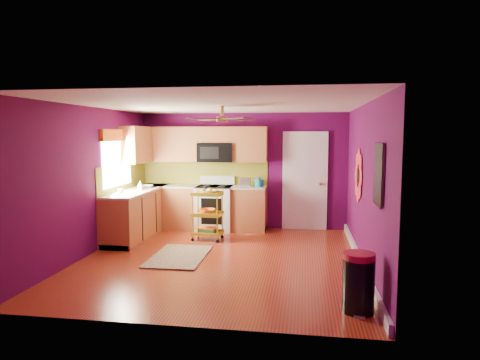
# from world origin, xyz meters

# --- Properties ---
(ground) EXTENTS (5.00, 5.00, 0.00)m
(ground) POSITION_xyz_m (0.00, 0.00, 0.00)
(ground) COLOR maroon
(ground) RESTS_ON ground
(room_envelope) EXTENTS (4.54, 5.04, 2.52)m
(room_envelope) POSITION_xyz_m (0.03, 0.00, 1.63)
(room_envelope) COLOR #510946
(room_envelope) RESTS_ON ground
(lower_cabinets) EXTENTS (2.81, 2.31, 0.94)m
(lower_cabinets) POSITION_xyz_m (-1.35, 1.82, 0.43)
(lower_cabinets) COLOR #984F29
(lower_cabinets) RESTS_ON ground
(electric_range) EXTENTS (0.76, 0.66, 1.13)m
(electric_range) POSITION_xyz_m (-0.55, 2.17, 0.48)
(electric_range) COLOR white
(electric_range) RESTS_ON ground
(upper_cabinetry) EXTENTS (2.80, 2.30, 1.26)m
(upper_cabinetry) POSITION_xyz_m (-1.24, 2.17, 1.80)
(upper_cabinetry) COLOR #984F29
(upper_cabinetry) RESTS_ON ground
(left_window) EXTENTS (0.08, 1.35, 1.08)m
(left_window) POSITION_xyz_m (-2.22, 1.05, 1.74)
(left_window) COLOR white
(left_window) RESTS_ON ground
(panel_door) EXTENTS (0.95, 0.11, 2.15)m
(panel_door) POSITION_xyz_m (1.35, 2.47, 1.02)
(panel_door) COLOR white
(panel_door) RESTS_ON ground
(right_wall_art) EXTENTS (0.04, 2.74, 1.04)m
(right_wall_art) POSITION_xyz_m (2.23, -0.34, 1.44)
(right_wall_art) COLOR black
(right_wall_art) RESTS_ON ground
(ceiling_fan) EXTENTS (1.01, 1.01, 0.26)m
(ceiling_fan) POSITION_xyz_m (0.00, 0.20, 2.29)
(ceiling_fan) COLOR #BF8C3F
(ceiling_fan) RESTS_ON ground
(shag_rug) EXTENTS (0.88, 1.42, 0.02)m
(shag_rug) POSITION_xyz_m (-0.71, 0.02, 0.01)
(shag_rug) COLOR #311E10
(shag_rug) RESTS_ON ground
(rolling_cart) EXTENTS (0.59, 0.45, 1.01)m
(rolling_cart) POSITION_xyz_m (-0.50, 1.25, 0.52)
(rolling_cart) COLOR gold
(rolling_cart) RESTS_ON ground
(trash_can) EXTENTS (0.44, 0.45, 0.69)m
(trash_can) POSITION_xyz_m (1.97, -1.83, 0.35)
(trash_can) COLOR black
(trash_can) RESTS_ON ground
(teal_kettle) EXTENTS (0.18, 0.18, 0.21)m
(teal_kettle) POSITION_xyz_m (0.40, 2.18, 1.02)
(teal_kettle) COLOR #136F91
(teal_kettle) RESTS_ON lower_cabinets
(toaster) EXTENTS (0.22, 0.15, 0.18)m
(toaster) POSITION_xyz_m (0.10, 2.23, 1.03)
(toaster) COLOR beige
(toaster) RESTS_ON lower_cabinets
(soap_bottle_a) EXTENTS (0.08, 0.08, 0.17)m
(soap_bottle_a) POSITION_xyz_m (-1.88, 1.32, 1.03)
(soap_bottle_a) COLOR #EA3F72
(soap_bottle_a) RESTS_ON lower_cabinets
(soap_bottle_b) EXTENTS (0.13, 0.13, 0.16)m
(soap_bottle_b) POSITION_xyz_m (-1.94, 1.47, 1.02)
(soap_bottle_b) COLOR white
(soap_bottle_b) RESTS_ON lower_cabinets
(counter_dish) EXTENTS (0.23, 0.23, 0.06)m
(counter_dish) POSITION_xyz_m (-1.87, 1.67, 0.97)
(counter_dish) COLOR white
(counter_dish) RESTS_ON lower_cabinets
(counter_cup) EXTENTS (0.11, 0.11, 0.09)m
(counter_cup) POSITION_xyz_m (-2.06, 0.81, 0.98)
(counter_cup) COLOR white
(counter_cup) RESTS_ON lower_cabinets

